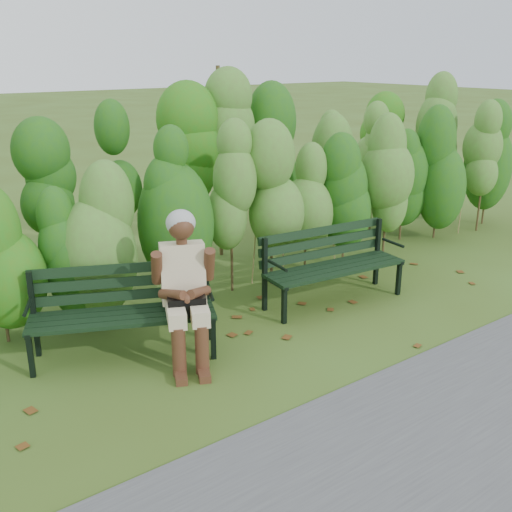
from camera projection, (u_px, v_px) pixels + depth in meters
ground at (278, 342)px, 5.55m from camera, size 80.00×80.00×0.00m
footpath at (490, 466)px, 3.87m from camera, size 60.00×2.50×0.01m
hedge_band at (174, 177)px, 6.56m from camera, size 11.04×1.67×2.42m
leaf_litter at (249, 342)px, 5.55m from camera, size 5.79×2.25×0.01m
bench_left at (122, 305)px, 5.21m from camera, size 1.65×1.12×0.79m
bench_right at (330, 259)px, 6.37m from camera, size 1.62×0.68×0.78m
seated_woman at (184, 280)px, 5.08m from camera, size 0.66×0.86×1.30m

